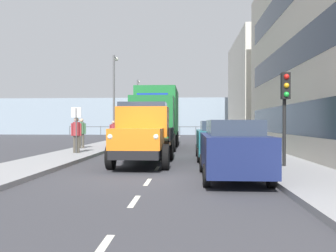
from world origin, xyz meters
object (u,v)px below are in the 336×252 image
car_red_oppositeside_0 (134,134)px  lamp_post_promenade (114,91)px  pedestrian_in_dark_coat (81,131)px  lamp_post_far (138,102)px  truck_vintage_orange (143,135)px  lorry_cargo_green (157,116)px  pedestrian_couple_b (113,131)px  traffic_light_near (285,98)px  car_teal_kerbside_1 (217,139)px  pedestrian_couple_a (76,132)px  car_navy_kerbside_near (232,148)px  street_sign (76,122)px

car_red_oppositeside_0 → lamp_post_promenade: (2.24, -4.46, 3.23)m
pedestrian_in_dark_coat → lamp_post_far: lamp_post_far is taller
truck_vintage_orange → pedestrian_in_dark_coat: 7.96m
lorry_cargo_green → pedestrian_in_dark_coat: (4.23, 2.36, -0.90)m
pedestrian_couple_b → lamp_post_far: size_ratio=0.25×
traffic_light_near → lamp_post_promenade: lamp_post_promenade is taller
car_teal_kerbside_1 → lamp_post_far: 25.03m
truck_vintage_orange → lamp_post_promenade: bearing=-73.1°
pedestrian_couple_a → pedestrian_couple_b: size_ratio=1.08×
car_navy_kerbside_near → pedestrian_couple_b: (6.35, -12.86, 0.21)m
car_navy_kerbside_near → lamp_post_promenade: size_ratio=0.65×
car_teal_kerbside_1 → pedestrian_couple_b: pedestrian_couple_b is taller
lorry_cargo_green → lamp_post_promenade: lamp_post_promenade is taller
pedestrian_couple_a → lamp_post_far: lamp_post_far is taller
traffic_light_near → lamp_post_promenade: 17.15m
lamp_post_promenade → traffic_light_near: bearing=122.1°
traffic_light_near → lamp_post_promenade: (9.07, -14.46, 1.66)m
traffic_light_near → lorry_cargo_green: bearing=-62.3°
car_teal_kerbside_1 → street_sign: size_ratio=1.87×
pedestrian_in_dark_coat → traffic_light_near: bearing=140.8°
car_teal_kerbside_1 → traffic_light_near: size_ratio=1.31×
car_navy_kerbside_near → pedestrian_couple_a: (6.82, -6.60, 0.29)m
car_teal_kerbside_1 → street_sign: bearing=-9.1°
pedestrian_couple_b → lamp_post_promenade: (0.69, -3.48, 3.02)m
lorry_cargo_green → pedestrian_couple_b: (3.04, -0.82, -0.97)m
pedestrian_in_dark_coat → traffic_light_near: size_ratio=0.54×
car_navy_kerbside_near → lamp_post_promenade: 18.08m
lamp_post_far → pedestrian_couple_a: bearing=90.8°
lorry_cargo_green → traffic_light_near: 11.48m
lorry_cargo_green → pedestrian_couple_a: lorry_cargo_green is taller
car_red_oppositeside_0 → pedestrian_in_dark_coat: (2.73, 2.21, 0.28)m
lamp_post_promenade → street_sign: 10.17m
truck_vintage_orange → car_teal_kerbside_1: truck_vintage_orange is taller
lorry_cargo_green → car_red_oppositeside_0: lorry_cargo_green is taller
pedestrian_couple_a → car_red_oppositeside_0: bearing=-111.0°
car_navy_kerbside_near → street_sign: size_ratio=1.93×
pedestrian_couple_a → street_sign: street_sign is taller
truck_vintage_orange → pedestrian_couple_a: 5.15m
lorry_cargo_green → car_red_oppositeside_0: (1.50, 0.16, -1.18)m
car_navy_kerbside_near → pedestrian_in_dark_coat: pedestrian_in_dark_coat is taller
car_teal_kerbside_1 → pedestrian_couple_a: (6.82, -1.23, 0.29)m
car_navy_kerbside_near → lamp_post_far: 30.19m
pedestrian_couple_b → traffic_light_near: (-8.37, 10.98, 1.37)m
car_navy_kerbside_near → pedestrian_couple_a: bearing=-44.1°
truck_vintage_orange → car_navy_kerbside_near: (-3.04, 3.11, -0.28)m
car_navy_kerbside_near → traffic_light_near: (-2.02, -1.88, 1.58)m
car_red_oppositeside_0 → pedestrian_couple_b: 1.84m
car_navy_kerbside_near → pedestrian_in_dark_coat: 12.27m
truck_vintage_orange → lorry_cargo_green: lorry_cargo_green is taller
car_teal_kerbside_1 → lamp_post_far: (7.13, -23.80, 3.08)m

